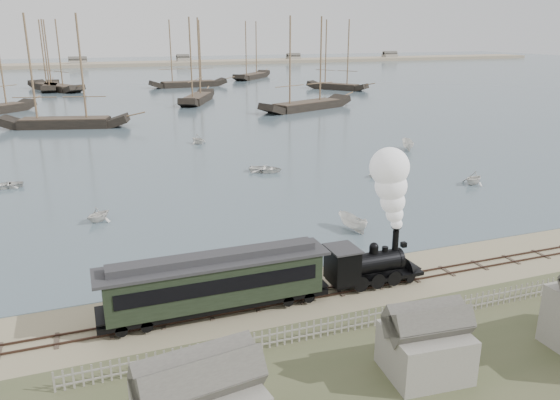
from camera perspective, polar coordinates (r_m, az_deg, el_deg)
name	(u,v)px	position (r m, az deg, el deg)	size (l,w,h in m)	color
ground	(300,283)	(39.03, 2.09, -8.69)	(600.00, 600.00, 0.00)	tan
harbor_water	(113,80)	(203.48, -17.02, 11.86)	(600.00, 336.00, 0.06)	#4A5F69
rail_track	(311,295)	(37.38, 3.29, -9.89)	(120.00, 1.80, 0.16)	#3A2720
picket_fence_west	(240,354)	(31.40, -4.21, -15.79)	(19.00, 0.10, 1.20)	gray
picket_fence_east	(518,301)	(39.90, 23.60, -9.65)	(15.00, 0.10, 1.20)	gray
shed_mid	(423,373)	(30.84, 14.73, -17.07)	(4.00, 3.50, 3.60)	gray
far_spit	(100,66)	(283.15, -18.25, 13.11)	(500.00, 20.00, 1.80)	tan
locomotive	(387,226)	(38.12, 11.15, -2.66)	(7.47, 2.79, 9.32)	black
passenger_coach	(215,281)	(34.52, -6.76, -8.38)	(14.50, 2.80, 3.52)	black
beached_dinghy	(243,288)	(37.61, -3.93, -9.12)	(3.81, 2.72, 0.79)	silver
rowboat_1	(98,214)	(53.35, -18.46, -1.40)	(2.73, 2.36, 1.44)	silver
rowboat_2	(352,223)	(48.86, 7.56, -2.38)	(3.55, 1.34, 1.37)	silver
rowboat_3	(266,169)	(68.26, -1.51, 3.28)	(4.19, 2.99, 0.87)	silver
rowboat_4	(474,178)	(66.59, 19.59, 2.20)	(2.95, 2.55, 1.56)	silver
rowboat_5	(407,145)	(83.41, 13.18, 5.65)	(3.86, 1.45, 1.49)	silver
rowboat_6	(6,185)	(68.75, -26.72, 1.44)	(3.59, 2.57, 0.74)	silver
rowboat_7	(198,139)	(86.39, -8.57, 6.32)	(2.86, 2.47, 1.51)	silver
rowboat_8	(379,174)	(67.38, 10.31, 2.74)	(3.37, 2.40, 0.70)	silver
schooner_2	(59,71)	(106.36, -22.10, 12.36)	(22.47, 5.19, 20.00)	black
schooner_3	(195,60)	(136.14, -8.83, 14.24)	(21.39, 4.94, 20.00)	black
schooner_4	(307,63)	(122.38, 2.87, 14.08)	(24.88, 5.74, 20.00)	black
schooner_5	(338,55)	(164.92, 6.07, 14.87)	(18.92, 4.37, 20.00)	black
schooner_7	(47,55)	(176.27, -23.19, 13.77)	(20.19, 4.66, 20.00)	black
schooner_8	(187,54)	(174.17, -9.68, 14.85)	(23.79, 5.49, 20.00)	black
schooner_9	(252,50)	(201.53, -2.97, 15.39)	(23.79, 5.49, 20.00)	black
schooner_10	(52,55)	(174.55, -22.74, 13.80)	(25.03, 5.78, 20.00)	black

